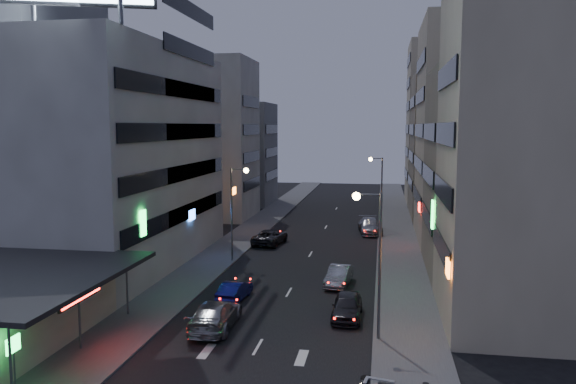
% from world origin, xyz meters
% --- Properties ---
extents(ground, '(180.00, 180.00, 0.00)m').
position_xyz_m(ground, '(0.00, 0.00, 0.00)').
color(ground, black).
rests_on(ground, ground).
extents(sidewalk_left, '(4.00, 120.00, 0.12)m').
position_xyz_m(sidewalk_left, '(-8.00, 30.00, 0.06)').
color(sidewalk_left, '#4C4C4F').
rests_on(sidewalk_left, ground).
extents(sidewalk_right, '(4.00, 120.00, 0.12)m').
position_xyz_m(sidewalk_right, '(8.00, 30.00, 0.06)').
color(sidewalk_right, '#4C4C4F').
rests_on(sidewalk_right, ground).
extents(white_building, '(14.00, 24.00, 18.00)m').
position_xyz_m(white_building, '(-17.00, 20.00, 9.00)').
color(white_building, beige).
rests_on(white_building, ground).
extents(grey_tower, '(10.00, 14.00, 34.00)m').
position_xyz_m(grey_tower, '(-26.00, 23.00, 17.00)').
color(grey_tower, slate).
rests_on(grey_tower, ground).
extents(shophouse_near, '(10.00, 11.00, 20.00)m').
position_xyz_m(shophouse_near, '(15.00, 10.50, 10.00)').
color(shophouse_near, '#C1B497').
rests_on(shophouse_near, ground).
extents(shophouse_mid, '(11.00, 12.00, 16.00)m').
position_xyz_m(shophouse_mid, '(15.50, 22.00, 8.00)').
color(shophouse_mid, gray).
rests_on(shophouse_mid, ground).
extents(shophouse_far, '(10.00, 14.00, 22.00)m').
position_xyz_m(shophouse_far, '(15.00, 35.00, 11.00)').
color(shophouse_far, '#C1B497').
rests_on(shophouse_far, ground).
extents(far_left_a, '(11.00, 10.00, 20.00)m').
position_xyz_m(far_left_a, '(-15.50, 45.00, 10.00)').
color(far_left_a, beige).
rests_on(far_left_a, ground).
extents(far_left_b, '(12.00, 10.00, 15.00)m').
position_xyz_m(far_left_b, '(-16.00, 58.00, 7.50)').
color(far_left_b, slate).
rests_on(far_left_b, ground).
extents(far_right_a, '(11.00, 12.00, 18.00)m').
position_xyz_m(far_right_a, '(15.50, 50.00, 9.00)').
color(far_right_a, gray).
rests_on(far_right_a, ground).
extents(far_right_b, '(12.00, 12.00, 24.00)m').
position_xyz_m(far_right_b, '(16.00, 64.00, 12.00)').
color(far_right_b, '#C1B497').
rests_on(far_right_b, ground).
extents(street_lamp_right_near, '(1.60, 0.44, 8.02)m').
position_xyz_m(street_lamp_right_near, '(5.90, 6.00, 5.36)').
color(street_lamp_right_near, '#595B60').
rests_on(street_lamp_right_near, sidewalk_right).
extents(street_lamp_left, '(1.60, 0.44, 8.02)m').
position_xyz_m(street_lamp_left, '(-5.90, 22.00, 5.36)').
color(street_lamp_left, '#595B60').
rests_on(street_lamp_left, sidewalk_left).
extents(street_lamp_right_far, '(1.60, 0.44, 8.02)m').
position_xyz_m(street_lamp_right_far, '(5.90, 40.00, 5.36)').
color(street_lamp_right_far, '#595B60').
rests_on(street_lamp_right_far, sidewalk_right).
extents(parked_car_right_near, '(1.77, 4.39, 1.50)m').
position_xyz_m(parked_car_right_near, '(4.38, 9.32, 0.75)').
color(parked_car_right_near, '#232328').
rests_on(parked_car_right_near, ground).
extents(parked_car_right_mid, '(1.94, 4.39, 1.40)m').
position_xyz_m(parked_car_right_mid, '(3.33, 16.35, 0.70)').
color(parked_car_right_mid, '#A2A3AA').
rests_on(parked_car_right_mid, ground).
extents(parked_car_left, '(3.13, 5.58, 1.47)m').
position_xyz_m(parked_car_left, '(-4.51, 29.65, 0.74)').
color(parked_car_left, '#28282D').
rests_on(parked_car_left, ground).
extents(parked_car_right_far, '(3.05, 5.94, 1.65)m').
position_xyz_m(parked_car_right_far, '(5.14, 36.96, 0.82)').
color(parked_car_right_far, gray).
rests_on(parked_car_right_far, ground).
extents(road_car_blue, '(1.67, 4.03, 1.30)m').
position_xyz_m(road_car_blue, '(-3.31, 11.65, 0.65)').
color(road_car_blue, navy).
rests_on(road_car_blue, ground).
extents(road_car_silver, '(2.46, 5.65, 1.62)m').
position_xyz_m(road_car_silver, '(-3.03, 6.29, 0.81)').
color(road_car_silver, gray).
rests_on(road_car_silver, ground).
extents(scooter_blue, '(1.45, 2.15, 1.25)m').
position_xyz_m(scooter_blue, '(8.08, 0.26, 0.75)').
color(scooter_blue, navy).
rests_on(scooter_blue, sidewalk_right).
extents(scooter_black_b, '(0.74, 1.71, 1.01)m').
position_xyz_m(scooter_black_b, '(7.57, 0.24, 0.63)').
color(scooter_black_b, black).
rests_on(scooter_black_b, sidewalk_right).
extents(scooter_silver_b, '(1.08, 2.10, 1.23)m').
position_xyz_m(scooter_silver_b, '(7.13, 0.87, 0.73)').
color(scooter_silver_b, '#A7A8AF').
rests_on(scooter_silver_b, sidewalk_right).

